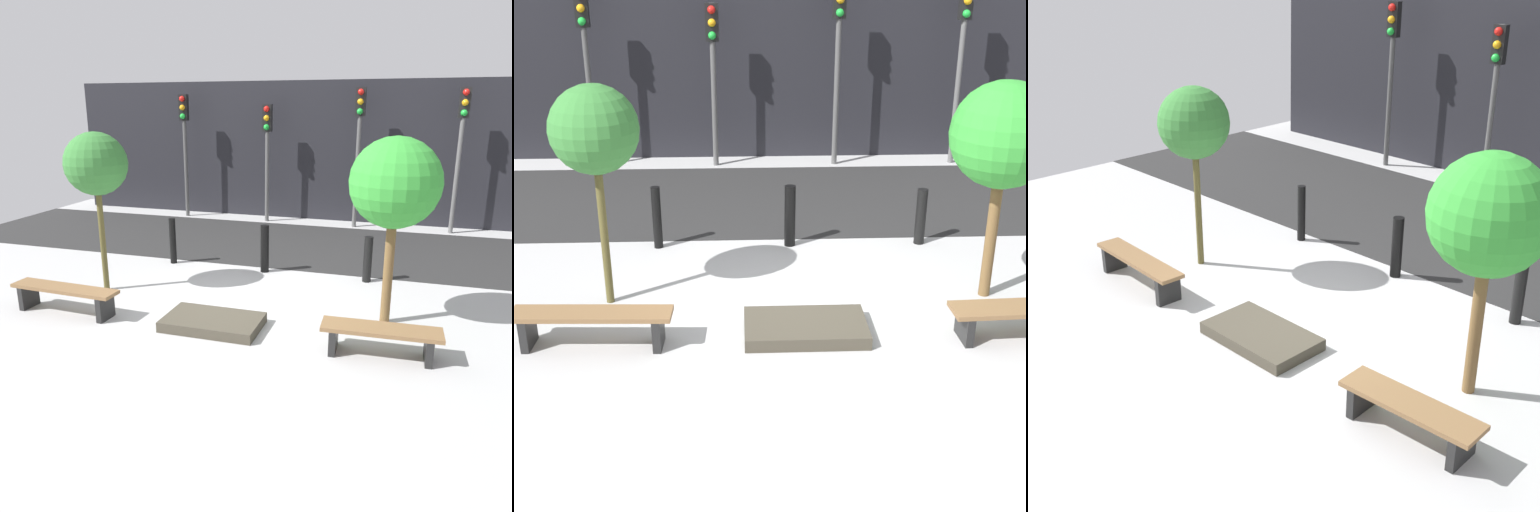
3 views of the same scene
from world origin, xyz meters
The scene contains 12 objects.
ground_plane centered at (0.00, 0.00, 0.00)m, with size 18.00×18.00×0.00m, color #AAAAAA.
road_strip centered at (0.00, 4.75, 0.01)m, with size 18.00×4.35×0.01m, color #282828.
bench_left centered at (-2.64, -0.87, 0.35)m, with size 1.98×0.48×0.48m.
bench_right centered at (2.64, -0.87, 0.31)m, with size 1.70×0.53×0.44m.
planter_bed centered at (0.00, -0.67, 0.08)m, with size 1.56×0.92×0.17m, color #423D31.
tree_behind_left_bench centered at (-2.64, 0.35, 2.41)m, with size 1.15×1.15×3.01m.
tree_behind_right_bench centered at (2.64, 0.35, 2.29)m, with size 1.41×1.41×3.02m.
bollard_far_left centered at (-2.17, 2.32, 0.52)m, with size 0.15×0.15×1.04m, color black.
bollard_left centered at (0.00, 2.32, 0.51)m, with size 0.18×0.18×1.03m, color black.
bollard_center centered at (2.17, 2.32, 0.47)m, with size 0.17×0.17×0.94m, color black.
traffic_light_west centered at (-4.07, 7.21, 2.63)m, with size 0.28×0.27×3.81m.
traffic_light_mid_west centered at (-1.36, 7.21, 2.43)m, with size 0.28×0.27×3.51m.
Camera 3 is at (6.30, -6.39, 5.08)m, focal length 50.00 mm.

